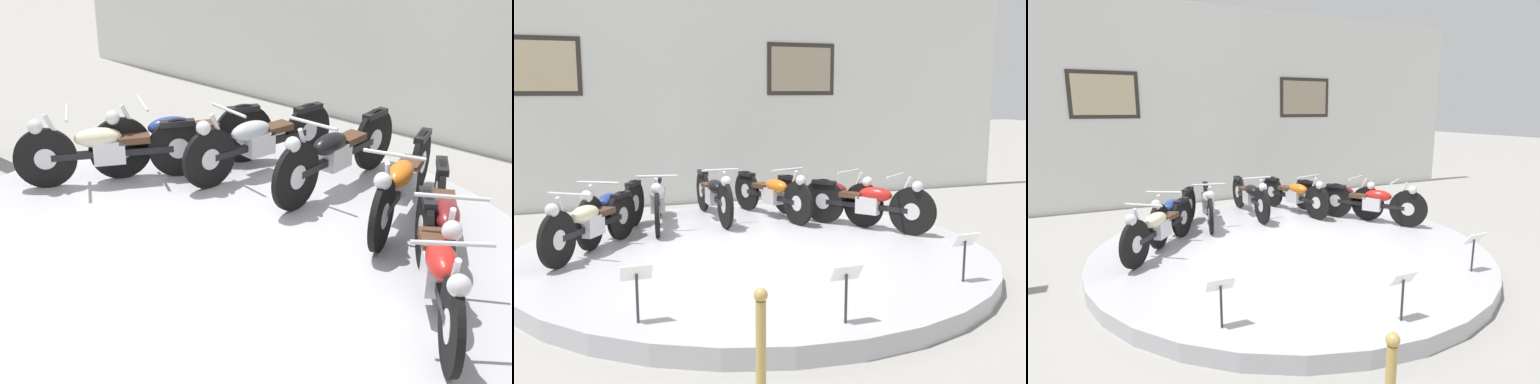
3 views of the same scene
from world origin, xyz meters
TOP-DOWN VIEW (x-y plane):
  - ground_plane at (0.00, 0.00)m, footprint 60.00×60.00m
  - display_platform at (0.00, 0.00)m, footprint 5.77×5.77m
  - back_wall at (0.00, 4.33)m, footprint 14.00×0.22m
  - motorcycle_cream at (-1.86, 0.45)m, footprint 1.21×1.64m
  - motorcycle_blue at (-1.54, 1.15)m, footprint 1.03×1.78m
  - motorcycle_silver at (-0.87, 1.64)m, footprint 0.54×1.95m
  - motorcycle_black at (0.00, 1.82)m, footprint 0.54×2.02m
  - motorcycle_orange at (0.87, 1.64)m, footprint 0.67×1.93m
  - motorcycle_maroon at (1.54, 1.15)m, footprint 1.04×1.74m
  - motorcycle_red at (1.86, 0.45)m, footprint 1.22×1.65m
  - info_placard_front_left at (-1.63, -1.95)m, footprint 0.26×0.11m
  - info_placard_front_centre at (0.00, -2.54)m, footprint 0.26×0.11m
  - info_placard_front_right at (1.63, -1.95)m, footprint 0.26×0.11m

SIDE VIEW (x-z plane):
  - ground_plane at x=0.00m, z-range 0.00..0.00m
  - display_platform at x=0.00m, z-range 0.00..0.19m
  - info_placard_front_left at x=-1.63m, z-range 0.31..0.82m
  - info_placard_front_centre at x=0.00m, z-range 0.31..0.82m
  - info_placard_front_right at x=1.63m, z-range 0.31..0.82m
  - motorcycle_silver at x=-0.87m, z-range 0.18..0.97m
  - motorcycle_maroon at x=1.54m, z-range 0.18..0.97m
  - motorcycle_cream at x=-1.86m, z-range 0.18..0.97m
  - motorcycle_orange at x=0.87m, z-range 0.18..0.98m
  - motorcycle_red at x=1.86m, z-range 0.18..0.99m
  - motorcycle_blue at x=-1.54m, z-range 0.19..0.99m
  - motorcycle_black at x=0.00m, z-range 0.19..1.00m
  - back_wall at x=0.00m, z-range 0.00..4.59m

